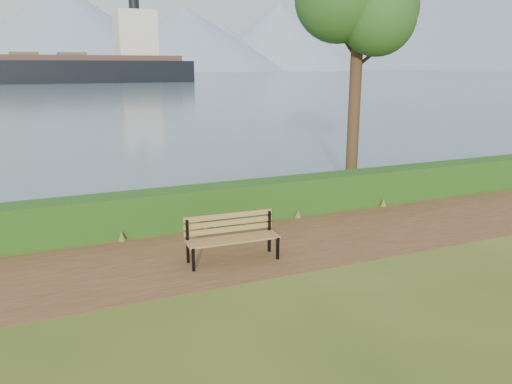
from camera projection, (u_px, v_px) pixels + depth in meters
name	position (u px, v px, depth m)	size (l,w,h in m)	color
ground	(278.00, 250.00, 11.44)	(140.00, 140.00, 0.00)	#3E5117
path	(273.00, 246.00, 11.70)	(40.00, 3.40, 0.01)	#51341C
hedge	(237.00, 202.00, 13.63)	(32.00, 0.85, 1.00)	#194413
water	(45.00, 74.00, 242.71)	(700.00, 510.00, 0.00)	#496476
mountains	(23.00, 32.00, 362.29)	(585.00, 190.00, 70.00)	#7C8EA5
bench	(231.00, 234.00, 10.75)	(2.03, 0.69, 1.01)	black
cargo_ship	(49.00, 69.00, 120.25)	(74.75, 13.03, 22.63)	black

